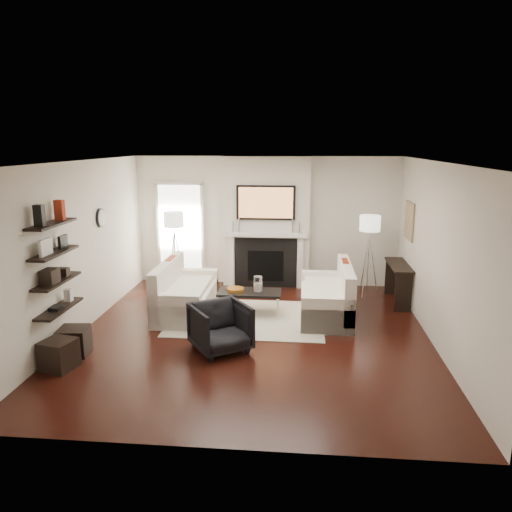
# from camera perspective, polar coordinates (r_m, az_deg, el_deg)

# --- Properties ---
(room_envelope) EXTENTS (6.00, 6.00, 6.00)m
(room_envelope) POSITION_cam_1_polar(r_m,az_deg,el_deg) (7.57, -0.43, 0.47)
(room_envelope) COLOR black
(room_envelope) RESTS_ON ground
(chimney_breast) EXTENTS (1.80, 0.25, 2.70)m
(chimney_breast) POSITION_cam_1_polar(r_m,az_deg,el_deg) (10.39, 1.18, 3.87)
(chimney_breast) COLOR silver
(chimney_breast) RESTS_ON floor
(fireplace_surround) EXTENTS (1.30, 0.02, 1.04)m
(fireplace_surround) POSITION_cam_1_polar(r_m,az_deg,el_deg) (10.42, 1.11, -0.76)
(fireplace_surround) COLOR black
(fireplace_surround) RESTS_ON floor
(firebox) EXTENTS (0.75, 0.02, 0.65)m
(firebox) POSITION_cam_1_polar(r_m,az_deg,el_deg) (10.43, 1.10, -1.14)
(firebox) COLOR black
(firebox) RESTS_ON floor
(mantel_pilaster_l) EXTENTS (0.12, 0.08, 1.10)m
(mantel_pilaster_l) POSITION_cam_1_polar(r_m,az_deg,el_deg) (10.46, -2.84, -0.55)
(mantel_pilaster_l) COLOR white
(mantel_pilaster_l) RESTS_ON floor
(mantel_pilaster_r) EXTENTS (0.12, 0.08, 1.10)m
(mantel_pilaster_r) POSITION_cam_1_polar(r_m,az_deg,el_deg) (10.36, 5.07, -0.72)
(mantel_pilaster_r) COLOR white
(mantel_pilaster_r) RESTS_ON floor
(mantel_shelf) EXTENTS (1.70, 0.18, 0.07)m
(mantel_shelf) POSITION_cam_1_polar(r_m,az_deg,el_deg) (10.24, 1.10, 2.44)
(mantel_shelf) COLOR white
(mantel_shelf) RESTS_ON chimney_breast
(tv_body) EXTENTS (1.20, 0.06, 0.70)m
(tv_body) POSITION_cam_1_polar(r_m,az_deg,el_deg) (10.17, 1.13, 6.12)
(tv_body) COLOR black
(tv_body) RESTS_ON chimney_breast
(tv_screen) EXTENTS (1.10, 0.00, 0.62)m
(tv_screen) POSITION_cam_1_polar(r_m,az_deg,el_deg) (10.14, 1.12, 6.10)
(tv_screen) COLOR #BF723F
(tv_screen) RESTS_ON tv_body
(candlestick_l_tall) EXTENTS (0.04, 0.04, 0.30)m
(candlestick_l_tall) POSITION_cam_1_polar(r_m,az_deg,el_deg) (10.28, -1.95, 3.51)
(candlestick_l_tall) COLOR silver
(candlestick_l_tall) RESTS_ON mantel_shelf
(candlestick_l_short) EXTENTS (0.04, 0.04, 0.24)m
(candlestick_l_short) POSITION_cam_1_polar(r_m,az_deg,el_deg) (10.30, -2.67, 3.36)
(candlestick_l_short) COLOR silver
(candlestick_l_short) RESTS_ON mantel_shelf
(candlestick_r_tall) EXTENTS (0.04, 0.04, 0.30)m
(candlestick_r_tall) POSITION_cam_1_polar(r_m,az_deg,el_deg) (10.20, 4.20, 3.41)
(candlestick_r_tall) COLOR silver
(candlestick_r_tall) RESTS_ON mantel_shelf
(candlestick_r_short) EXTENTS (0.04, 0.04, 0.24)m
(candlestick_r_short) POSITION_cam_1_polar(r_m,az_deg,el_deg) (10.20, 4.93, 3.23)
(candlestick_r_short) COLOR silver
(candlestick_r_short) RESTS_ON mantel_shelf
(hallway_panel) EXTENTS (0.90, 0.02, 2.10)m
(hallway_panel) POSITION_cam_1_polar(r_m,az_deg,el_deg) (10.83, -8.60, 2.49)
(hallway_panel) COLOR white
(hallway_panel) RESTS_ON floor
(door_trim_l) EXTENTS (0.06, 0.06, 2.16)m
(door_trim_l) POSITION_cam_1_polar(r_m,az_deg,el_deg) (10.94, -11.07, 2.50)
(door_trim_l) COLOR white
(door_trim_l) RESTS_ON floor
(door_trim_r) EXTENTS (0.06, 0.06, 2.16)m
(door_trim_r) POSITION_cam_1_polar(r_m,az_deg,el_deg) (10.71, -6.13, 2.44)
(door_trim_r) COLOR white
(door_trim_r) RESTS_ON floor
(door_trim_top) EXTENTS (1.02, 0.06, 0.06)m
(door_trim_top) POSITION_cam_1_polar(r_m,az_deg,el_deg) (10.67, -8.82, 8.18)
(door_trim_top) COLOR white
(door_trim_top) RESTS_ON wall_back
(rug) EXTENTS (2.60, 2.00, 0.01)m
(rug) POSITION_cam_1_polar(r_m,az_deg,el_deg) (8.70, -1.00, -7.10)
(rug) COLOR #BDB29B
(rug) RESTS_ON floor
(loveseat_left_base) EXTENTS (0.85, 1.80, 0.42)m
(loveseat_left_base) POSITION_cam_1_polar(r_m,az_deg,el_deg) (8.98, -7.95, -5.20)
(loveseat_left_base) COLOR white
(loveseat_left_base) RESTS_ON floor
(loveseat_left_back) EXTENTS (0.18, 1.80, 0.80)m
(loveseat_left_back) POSITION_cam_1_polar(r_m,az_deg,el_deg) (8.97, -10.10, -3.19)
(loveseat_left_back) COLOR white
(loveseat_left_back) RESTS_ON floor
(loveseat_left_arm_n) EXTENTS (0.85, 0.18, 0.60)m
(loveseat_left_arm_n) POSITION_cam_1_polar(r_m,az_deg,el_deg) (8.20, -9.26, -6.34)
(loveseat_left_arm_n) COLOR white
(loveseat_left_arm_n) RESTS_ON floor
(loveseat_left_arm_s) EXTENTS (0.85, 0.18, 0.60)m
(loveseat_left_arm_s) POSITION_cam_1_polar(r_m,az_deg,el_deg) (9.71, -6.88, -3.23)
(loveseat_left_arm_s) COLOR white
(loveseat_left_arm_s) RESTS_ON floor
(loveseat_left_cushion) EXTENTS (0.63, 1.44, 0.10)m
(loveseat_left_cushion) POSITION_cam_1_polar(r_m,az_deg,el_deg) (8.89, -7.69, -3.62)
(loveseat_left_cushion) COLOR white
(loveseat_left_cushion) RESTS_ON loveseat_left_base
(pillow_left_orange) EXTENTS (0.10, 0.42, 0.42)m
(pillow_left_orange) POSITION_cam_1_polar(r_m,az_deg,el_deg) (9.19, -9.66, -1.46)
(pillow_left_orange) COLOR maroon
(pillow_left_orange) RESTS_ON loveseat_left_cushion
(pillow_left_charcoal) EXTENTS (0.10, 0.40, 0.40)m
(pillow_left_charcoal) POSITION_cam_1_polar(r_m,az_deg,el_deg) (8.64, -10.67, -2.50)
(pillow_left_charcoal) COLOR black
(pillow_left_charcoal) RESTS_ON loveseat_left_cushion
(loveseat_right_base) EXTENTS (0.85, 1.80, 0.42)m
(loveseat_right_base) POSITION_cam_1_polar(r_m,az_deg,el_deg) (8.82, 7.95, -5.53)
(loveseat_right_base) COLOR white
(loveseat_right_base) RESTS_ON floor
(loveseat_right_back) EXTENTS (0.18, 1.80, 0.80)m
(loveseat_right_back) POSITION_cam_1_polar(r_m,az_deg,el_deg) (8.75, 10.21, -3.60)
(loveseat_right_back) COLOR white
(loveseat_right_back) RESTS_ON floor
(loveseat_right_arm_n) EXTENTS (0.85, 0.18, 0.60)m
(loveseat_right_arm_n) POSITION_cam_1_polar(r_m,az_deg,el_deg) (8.03, 8.21, -6.74)
(loveseat_right_arm_n) COLOR white
(loveseat_right_arm_n) RESTS_ON floor
(loveseat_right_arm_s) EXTENTS (0.85, 0.18, 0.60)m
(loveseat_right_arm_s) POSITION_cam_1_polar(r_m,az_deg,el_deg) (9.57, 7.77, -3.49)
(loveseat_right_arm_s) COLOR white
(loveseat_right_arm_s) RESTS_ON floor
(loveseat_right_cushion) EXTENTS (0.63, 1.44, 0.10)m
(loveseat_right_cushion) POSITION_cam_1_polar(r_m,az_deg,el_deg) (8.74, 7.68, -3.91)
(loveseat_right_cushion) COLOR white
(loveseat_right_cushion) RESTS_ON loveseat_right_base
(pillow_right_orange) EXTENTS (0.10, 0.42, 0.42)m
(pillow_right_orange) POSITION_cam_1_polar(r_m,az_deg,el_deg) (8.99, 10.11, -1.81)
(pillow_right_orange) COLOR maroon
(pillow_right_orange) RESTS_ON loveseat_right_cushion
(pillow_right_charcoal) EXTENTS (0.10, 0.40, 0.40)m
(pillow_right_charcoal) POSITION_cam_1_polar(r_m,az_deg,el_deg) (8.41, 10.43, -2.91)
(pillow_right_charcoal) COLOR black
(pillow_right_charcoal) RESTS_ON loveseat_right_cushion
(coffee_table) EXTENTS (1.10, 0.55, 0.04)m
(coffee_table) POSITION_cam_1_polar(r_m,az_deg,el_deg) (8.79, -0.74, -4.17)
(coffee_table) COLOR black
(coffee_table) RESTS_ON floor
(coffee_leg_nw) EXTENTS (0.02, 0.02, 0.38)m
(coffee_leg_nw) POSITION_cam_1_polar(r_m,az_deg,el_deg) (8.71, -4.18, -5.82)
(coffee_leg_nw) COLOR silver
(coffee_leg_nw) RESTS_ON floor
(coffee_leg_ne) EXTENTS (0.02, 0.02, 0.38)m
(coffee_leg_ne) POSITION_cam_1_polar(r_m,az_deg,el_deg) (8.61, 2.43, -6.03)
(coffee_leg_ne) COLOR silver
(coffee_leg_ne) RESTS_ON floor
(coffee_leg_sw) EXTENTS (0.02, 0.02, 0.38)m
(coffee_leg_sw) POSITION_cam_1_polar(r_m,az_deg,el_deg) (9.12, -3.73, -4.94)
(coffee_leg_sw) COLOR silver
(coffee_leg_sw) RESTS_ON floor
(coffee_leg_se) EXTENTS (0.02, 0.02, 0.38)m
(coffee_leg_se) POSITION_cam_1_polar(r_m,az_deg,el_deg) (9.02, 2.58, -5.12)
(coffee_leg_se) COLOR silver
(coffee_leg_se) RESTS_ON floor
(hurricane_glass) EXTENTS (0.15, 0.15, 0.27)m
(hurricane_glass) POSITION_cam_1_polar(r_m,az_deg,el_deg) (8.73, 0.23, -3.20)
(hurricane_glass) COLOR white
(hurricane_glass) RESTS_ON coffee_table
(hurricane_candle) EXTENTS (0.11, 0.11, 0.17)m
(hurricane_candle) POSITION_cam_1_polar(r_m,az_deg,el_deg) (8.75, 0.23, -3.61)
(hurricane_candle) COLOR white
(hurricane_candle) RESTS_ON coffee_table
(copper_bowl) EXTENTS (0.31, 0.31, 0.05)m
(copper_bowl) POSITION_cam_1_polar(r_m,az_deg,el_deg) (8.80, -2.37, -3.85)
(copper_bowl) COLOR #C77521
(copper_bowl) RESTS_ON coffee_table
(armchair) EXTENTS (1.02, 1.00, 0.77)m
(armchair) POSITION_cam_1_polar(r_m,az_deg,el_deg) (7.32, -4.07, -7.90)
(armchair) COLOR black
(armchair) RESTS_ON floor
(lamp_left_post) EXTENTS (0.02, 0.02, 1.20)m
(lamp_left_post) POSITION_cam_1_polar(r_m,az_deg,el_deg) (10.41, -9.22, -0.48)
(lamp_left_post) COLOR silver
(lamp_left_post) RESTS_ON floor
(lamp_left_shade) EXTENTS (0.40, 0.40, 0.30)m
(lamp_left_shade) POSITION_cam_1_polar(r_m,az_deg,el_deg) (10.25, -9.39, 4.14)
(lamp_left_shade) COLOR white
(lamp_left_shade) RESTS_ON lamp_left_post
(lamp_left_leg_a) EXTENTS (0.25, 0.02, 1.23)m
(lamp_left_leg_a) POSITION_cam_1_polar(r_m,az_deg,el_deg) (10.39, -8.63, -0.50)
(lamp_left_leg_a) COLOR silver
(lamp_left_leg_a) RESTS_ON floor
(lamp_left_leg_b) EXTENTS (0.14, 0.22, 1.23)m
(lamp_left_leg_b) POSITION_cam_1_polar(r_m,az_deg,el_deg) (10.52, -9.38, -0.36)
(lamp_left_leg_b) COLOR silver
(lamp_left_leg_b) RESTS_ON floor
(lamp_left_leg_c) EXTENTS (0.14, 0.22, 1.23)m
(lamp_left_leg_c) POSITION_cam_1_polar(r_m,az_deg,el_deg) (10.34, -9.65, -0.60)
(lamp_left_leg_c) COLOR silver
(lamp_left_leg_c) RESTS_ON floor
(lamp_right_post) EXTENTS (0.02, 0.02, 1.20)m
(lamp_right_post) POSITION_cam_1_polar(r_m,az_deg,el_deg) (10.05, 12.66, -1.11)
(lamp_right_post) COLOR silver
(lamp_right_post) RESTS_ON floor
(lamp_right_shade) EXTENTS (0.40, 0.40, 0.30)m
(lamp_right_shade) POSITION_cam_1_polar(r_m,az_deg,el_deg) (9.89, 12.90, 3.67)
(lamp_right_shade) COLOR white
(lamp_right_shade) RESTS_ON lamp_right_post
(lamp_right_leg_a) EXTENTS (0.25, 0.02, 1.23)m
(lamp_right_leg_a) POSITION_cam_1_polar(r_m,az_deg,el_deg) (10.07, 13.28, -1.13)
(lamp_right_leg_a) COLOR silver
(lamp_right_leg_a) RESTS_ON floor
(lamp_right_leg_b) EXTENTS (0.14, 0.22, 1.23)m
(lamp_right_leg_b) POSITION_cam_1_polar(r_m,az_deg,el_deg) (10.14, 12.29, -0.98)
(lamp_right_leg_b) COLOR silver
(lamp_right_leg_b) RESTS_ON floor
(lamp_right_leg_c) EXTENTS (0.14, 0.22, 1.23)m
(lamp_right_leg_c) POSITION_cam_1_polar(r_m,az_deg,el_deg) (9.96, 12.41, -1.24)
(lamp_right_leg_c) COLOR silver
(lamp_right_leg_c) RESTS_ON floor
(console_top) EXTENTS (0.35, 1.20, 0.04)m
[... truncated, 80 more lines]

